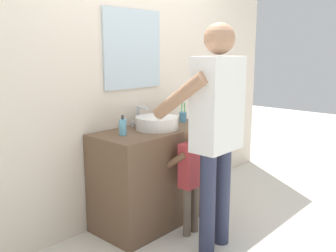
% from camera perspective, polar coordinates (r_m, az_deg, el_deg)
% --- Properties ---
extents(ground_plane, '(14.00, 14.00, 0.00)m').
position_cam_1_polar(ground_plane, '(3.37, 1.97, -15.48)').
color(ground_plane, silver).
extents(back_wall, '(4.40, 0.10, 2.70)m').
position_cam_1_polar(back_wall, '(3.44, -5.89, 8.50)').
color(back_wall, beige).
rests_on(back_wall, ground).
extents(vanity_cabinet, '(1.14, 0.54, 0.85)m').
position_cam_1_polar(vanity_cabinet, '(3.39, -1.90, -7.49)').
color(vanity_cabinet, brown).
rests_on(vanity_cabinet, ground).
extents(sink_basin, '(0.37, 0.37, 0.11)m').
position_cam_1_polar(sink_basin, '(3.25, -1.70, 0.52)').
color(sink_basin, silver).
rests_on(sink_basin, vanity_cabinet).
extents(faucet, '(0.18, 0.14, 0.18)m').
position_cam_1_polar(faucet, '(3.40, -4.44, 1.41)').
color(faucet, '#B7BABF').
rests_on(faucet, vanity_cabinet).
extents(toothbrush_cup, '(0.07, 0.07, 0.21)m').
position_cam_1_polar(toothbrush_cup, '(3.59, 2.29, 1.51)').
color(toothbrush_cup, '#4C8EB2').
rests_on(toothbrush_cup, vanity_cabinet).
extents(soap_bottle, '(0.06, 0.06, 0.17)m').
position_cam_1_polar(soap_bottle, '(3.04, -6.93, -0.14)').
color(soap_bottle, '#66B2D1').
rests_on(soap_bottle, vanity_cabinet).
extents(child_toddler, '(0.28, 0.28, 0.92)m').
position_cam_1_polar(child_toddler, '(3.10, 3.48, -6.92)').
color(child_toddler, '#6B5B4C').
rests_on(child_toddler, ground).
extents(adult_parent, '(0.53, 0.56, 1.72)m').
position_cam_1_polar(adult_parent, '(2.79, 7.26, 1.18)').
color(adult_parent, '#2D334C').
rests_on(adult_parent, ground).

